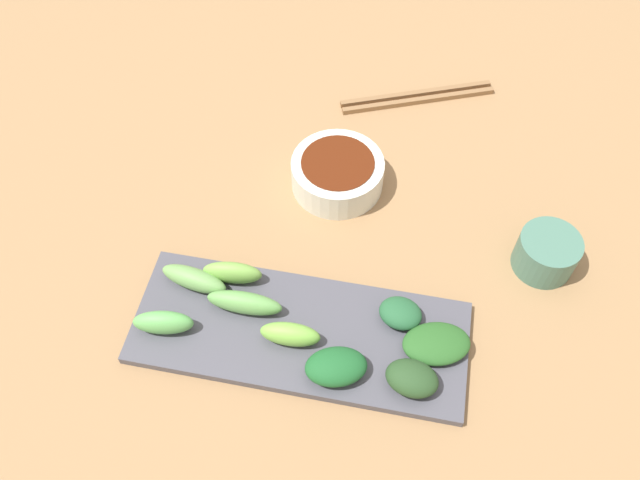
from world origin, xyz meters
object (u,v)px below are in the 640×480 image
Objects in this scene: sauce_bowl at (337,172)px; tea_cup at (546,253)px; serving_plate at (300,333)px; chopsticks at (417,97)px.

sauce_bowl is 1.64× the size of tea_cup.
chopsticks is at bearing 167.63° from serving_plate.
tea_cup is at bearing 73.89° from sauce_bowl.
chopsticks is at bearing -145.29° from tea_cup.
sauce_bowl reaches higher than chopsticks.
sauce_bowl is 0.28m from tea_cup.
chopsticks is 2.99× the size of tea_cup.
sauce_bowl is 0.32× the size of serving_plate.
chopsticks is at bearing 154.37° from sauce_bowl.
serving_plate is (0.23, -0.00, -0.02)m from sauce_bowl.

